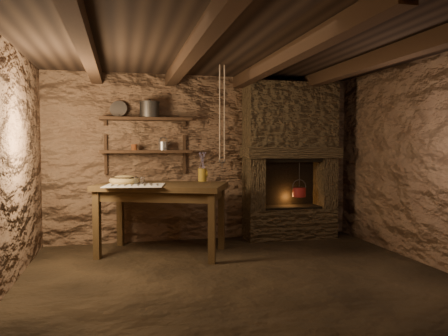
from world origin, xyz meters
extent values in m
plane|color=black|center=(0.00, 0.00, 0.00)|extent=(4.50, 4.50, 0.00)
cube|color=#523726|center=(0.00, 2.00, 1.20)|extent=(4.50, 0.04, 2.40)
cube|color=#523726|center=(0.00, -2.00, 1.20)|extent=(4.50, 0.04, 2.40)
cube|color=#523726|center=(-2.25, 0.00, 1.20)|extent=(0.04, 4.00, 2.40)
cube|color=#523726|center=(2.25, 0.00, 1.20)|extent=(0.04, 4.00, 2.40)
cube|color=black|center=(0.00, 0.00, 2.40)|extent=(4.50, 4.00, 0.04)
cube|color=black|center=(-1.50, 0.00, 2.31)|extent=(0.14, 3.95, 0.16)
cube|color=black|center=(-0.50, 0.00, 2.31)|extent=(0.14, 3.95, 0.16)
cube|color=black|center=(0.50, 0.00, 2.31)|extent=(0.14, 3.95, 0.16)
cube|color=black|center=(1.50, 0.00, 2.31)|extent=(0.14, 3.95, 0.16)
cube|color=black|center=(-0.85, 1.84, 1.30)|extent=(1.25, 0.30, 0.04)
cube|color=black|center=(-0.85, 1.84, 1.75)|extent=(1.25, 0.30, 0.04)
cube|color=#312618|center=(1.25, 1.77, 0.23)|extent=(1.35, 0.45, 0.45)
cube|color=#312618|center=(0.69, 1.77, 0.82)|extent=(0.23, 0.45, 0.75)
cube|color=#312618|center=(1.81, 1.77, 0.82)|extent=(0.23, 0.45, 0.75)
cube|color=#312618|center=(1.25, 1.74, 1.28)|extent=(1.43, 0.51, 0.16)
cube|color=#312618|center=(1.25, 1.77, 1.83)|extent=(1.35, 0.45, 0.94)
cube|color=black|center=(1.25, 1.96, 0.82)|extent=(0.90, 0.06, 0.75)
cube|color=#2F2110|center=(-0.69, 1.24, 0.87)|extent=(1.79, 1.42, 0.07)
cube|color=#2F2110|center=(-0.69, 1.24, 0.76)|extent=(1.62, 1.24, 0.11)
cube|color=beige|center=(-1.04, 1.05, 0.90)|extent=(0.78, 0.67, 0.01)
cylinder|color=olive|center=(-0.12, 1.49, 0.99)|extent=(0.11, 0.11, 0.17)
torus|color=olive|center=(-0.06, 1.49, 1.00)|extent=(0.02, 0.10, 0.10)
ellipsoid|color=olive|center=(-1.16, 1.31, 0.94)|extent=(0.46, 0.46, 0.13)
cylinder|color=#2D2A28|center=(-0.80, 1.84, 1.87)|extent=(0.34, 0.34, 0.20)
cylinder|color=#9B9B96|center=(-1.22, 1.94, 1.89)|extent=(0.26, 0.15, 0.24)
cylinder|color=#572611|center=(-1.01, 1.84, 1.36)|extent=(0.11, 0.11, 0.08)
cylinder|color=maroon|center=(1.38, 1.72, 0.69)|extent=(0.21, 0.21, 0.14)
torus|color=#2D2A28|center=(1.38, 1.72, 0.77)|extent=(0.22, 0.01, 0.22)
cylinder|color=#2D2A28|center=(1.38, 1.72, 0.94)|extent=(0.01, 0.01, 0.44)
camera|label=1|loc=(-1.19, -4.31, 1.39)|focal=35.00mm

